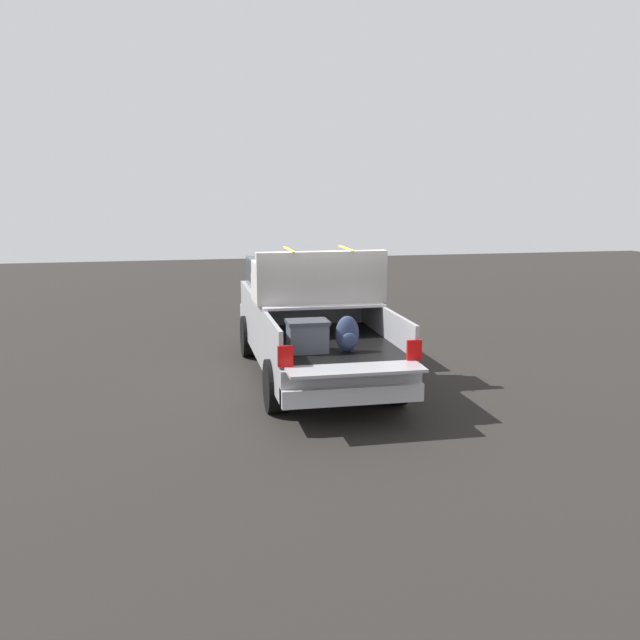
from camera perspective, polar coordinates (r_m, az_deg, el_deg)
The scene contains 3 objects.
ground_plane at distance 12.27m, azimuth -0.57°, elevation -4.54°, with size 40.00×40.00×0.00m, color black.
pickup_truck at distance 12.41m, azimuth -0.92°, elevation 0.17°, with size 6.05×2.06×2.23m.
trash_can at distance 15.56m, azimuth 0.63°, elevation 0.60°, with size 0.60×0.60×0.98m.
Camera 1 is at (-11.61, 2.28, 3.23)m, focal length 40.36 mm.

